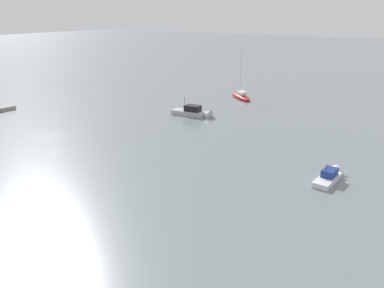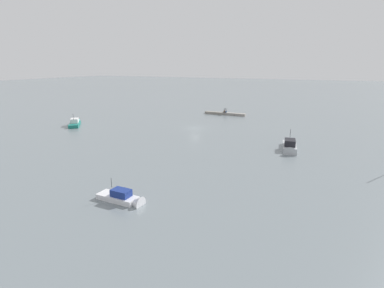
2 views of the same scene
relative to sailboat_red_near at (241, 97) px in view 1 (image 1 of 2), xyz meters
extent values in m
plane|color=slate|center=(40.75, -9.51, -0.39)|extent=(500.00, 500.00, 0.00)
cube|color=gray|center=(36.01, -31.08, -0.04)|extent=(3.07, 1.44, 0.69)
ellipsoid|color=red|center=(-0.01, -0.02, -0.11)|extent=(6.37, 7.68, 1.34)
cube|color=silver|center=(0.21, 0.30, 0.87)|extent=(2.37, 2.57, 0.62)
cylinder|color=silver|center=(-0.38, -0.53, 5.44)|extent=(0.13, 0.13, 9.75)
cylinder|color=silver|center=(0.42, 0.59, 1.57)|extent=(1.68, 2.29, 0.10)
sphere|color=black|center=(-2.11, -2.95, 0.62)|extent=(0.18, 0.18, 0.18)
cube|color=silver|center=(32.25, 29.60, -0.19)|extent=(4.83, 1.86, 0.80)
cone|color=silver|center=(29.85, 29.65, -0.19)|extent=(1.71, 1.72, 1.69)
cube|color=navy|center=(31.67, 29.61, 0.61)|extent=(2.14, 1.38, 0.80)
cube|color=#283847|center=(31.10, 29.62, 0.65)|extent=(0.12, 1.27, 0.56)
cylinder|color=black|center=(32.96, 29.58, 1.57)|extent=(0.05, 0.05, 1.12)
cube|color=#ADB2B7|center=(17.92, -0.66, -0.12)|extent=(3.36, 6.73, 1.07)
cone|color=#ADB2B7|center=(17.40, 2.51, -0.12)|extent=(2.60, 2.58, 2.26)
cube|color=black|center=(17.79, 0.10, 0.95)|extent=(2.22, 3.08, 1.07)
cube|color=#283847|center=(17.67, 0.86, 1.00)|extent=(1.70, 0.40, 0.75)
cylinder|color=black|center=(18.07, -1.61, 2.24)|extent=(0.06, 0.06, 1.50)
camera|label=1|loc=(73.37, 41.27, 18.01)|focal=36.45mm
camera|label=2|loc=(11.49, 54.03, 14.39)|focal=28.21mm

